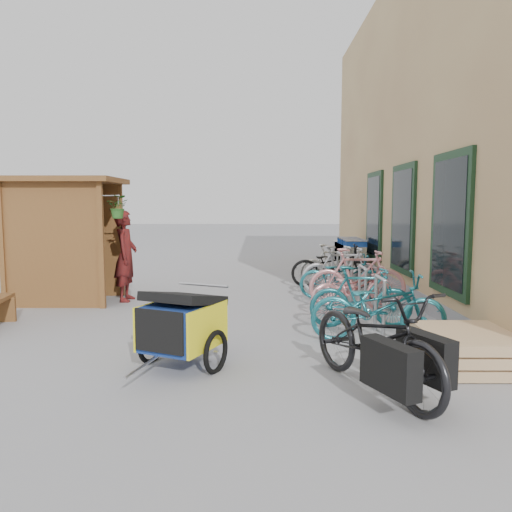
{
  "coord_description": "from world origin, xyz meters",
  "views": [
    {
      "loc": [
        0.53,
        -7.12,
        1.91
      ],
      "look_at": [
        0.5,
        1.5,
        1.0
      ],
      "focal_mm": 35.0,
      "sensor_mm": 36.0,
      "label": 1
    }
  ],
  "objects_px": {
    "child_trailer": "(182,323)",
    "kiosk": "(60,222)",
    "bike_3": "(358,277)",
    "bike_4": "(342,276)",
    "bike_1": "(362,297)",
    "bike_7": "(333,265)",
    "bike_2": "(353,289)",
    "cargo_bike": "(377,340)",
    "bike_5": "(342,270)",
    "bike_0": "(378,307)",
    "pallet_stack": "(468,349)",
    "person_kiosk": "(126,256)",
    "bike_6": "(333,266)",
    "shopping_carts": "(348,253)"
  },
  "relations": [
    {
      "from": "bike_3",
      "to": "bike_6",
      "type": "bearing_deg",
      "value": 4.33
    },
    {
      "from": "bike_0",
      "to": "bike_1",
      "type": "xyz_separation_m",
      "value": [
        -0.07,
        0.78,
        -0.01
      ]
    },
    {
      "from": "kiosk",
      "to": "bike_1",
      "type": "relative_size",
      "value": 1.56
    },
    {
      "from": "bike_3",
      "to": "bike_5",
      "type": "height_order",
      "value": "bike_3"
    },
    {
      "from": "shopping_carts",
      "to": "bike_3",
      "type": "distance_m",
      "value": 4.37
    },
    {
      "from": "bike_1",
      "to": "cargo_bike",
      "type": "bearing_deg",
      "value": 171.83
    },
    {
      "from": "pallet_stack",
      "to": "bike_6",
      "type": "height_order",
      "value": "bike_6"
    },
    {
      "from": "bike_2",
      "to": "bike_3",
      "type": "relative_size",
      "value": 0.88
    },
    {
      "from": "person_kiosk",
      "to": "bike_0",
      "type": "relative_size",
      "value": 0.96
    },
    {
      "from": "bike_5",
      "to": "bike_7",
      "type": "height_order",
      "value": "bike_5"
    },
    {
      "from": "child_trailer",
      "to": "kiosk",
      "type": "bearing_deg",
      "value": 151.35
    },
    {
      "from": "bike_1",
      "to": "bike_4",
      "type": "bearing_deg",
      "value": -2.23
    },
    {
      "from": "bike_1",
      "to": "bike_4",
      "type": "relative_size",
      "value": 0.93
    },
    {
      "from": "kiosk",
      "to": "pallet_stack",
      "type": "relative_size",
      "value": 2.08
    },
    {
      "from": "cargo_bike",
      "to": "pallet_stack",
      "type": "bearing_deg",
      "value": 8.47
    },
    {
      "from": "bike_1",
      "to": "bike_6",
      "type": "relative_size",
      "value": 0.85
    },
    {
      "from": "bike_3",
      "to": "pallet_stack",
      "type": "bearing_deg",
      "value": -169.6
    },
    {
      "from": "pallet_stack",
      "to": "bike_2",
      "type": "relative_size",
      "value": 0.75
    },
    {
      "from": "bike_5",
      "to": "cargo_bike",
      "type": "bearing_deg",
      "value": 174.67
    },
    {
      "from": "bike_2",
      "to": "bike_4",
      "type": "bearing_deg",
      "value": -18.87
    },
    {
      "from": "cargo_bike",
      "to": "bike_5",
      "type": "height_order",
      "value": "cargo_bike"
    },
    {
      "from": "bike_4",
      "to": "bike_7",
      "type": "bearing_deg",
      "value": -0.85
    },
    {
      "from": "bike_3",
      "to": "bike_4",
      "type": "distance_m",
      "value": 0.79
    },
    {
      "from": "shopping_carts",
      "to": "cargo_bike",
      "type": "height_order",
      "value": "cargo_bike"
    },
    {
      "from": "child_trailer",
      "to": "pallet_stack",
      "type": "bearing_deg",
      "value": 25.26
    },
    {
      "from": "bike_3",
      "to": "bike_4",
      "type": "height_order",
      "value": "bike_3"
    },
    {
      "from": "cargo_bike",
      "to": "bike_5",
      "type": "xyz_separation_m",
      "value": [
        0.59,
        5.51,
        -0.02
      ]
    },
    {
      "from": "person_kiosk",
      "to": "bike_4",
      "type": "relative_size",
      "value": 1.04
    },
    {
      "from": "bike_0",
      "to": "bike_6",
      "type": "distance_m",
      "value": 4.49
    },
    {
      "from": "cargo_bike",
      "to": "bike_5",
      "type": "relative_size",
      "value": 1.27
    },
    {
      "from": "bike_4",
      "to": "bike_7",
      "type": "relative_size",
      "value": 1.06
    },
    {
      "from": "pallet_stack",
      "to": "shopping_carts",
      "type": "height_order",
      "value": "shopping_carts"
    },
    {
      "from": "kiosk",
      "to": "child_trailer",
      "type": "xyz_separation_m",
      "value": [
        2.93,
        -3.91,
        -1.03
      ]
    },
    {
      "from": "pallet_stack",
      "to": "bike_4",
      "type": "distance_m",
      "value": 4.29
    },
    {
      "from": "bike_3",
      "to": "bike_0",
      "type": "bearing_deg",
      "value": 175.71
    },
    {
      "from": "bike_1",
      "to": "bike_7",
      "type": "relative_size",
      "value": 0.99
    },
    {
      "from": "person_kiosk",
      "to": "bike_6",
      "type": "relative_size",
      "value": 0.95
    },
    {
      "from": "kiosk",
      "to": "bike_5",
      "type": "bearing_deg",
      "value": 8.43
    },
    {
      "from": "pallet_stack",
      "to": "bike_0",
      "type": "xyz_separation_m",
      "value": [
        -0.81,
        1.05,
        0.28
      ]
    },
    {
      "from": "bike_4",
      "to": "bike_5",
      "type": "height_order",
      "value": "bike_5"
    },
    {
      "from": "child_trailer",
      "to": "bike_4",
      "type": "xyz_separation_m",
      "value": [
        2.59,
        4.26,
        -0.08
      ]
    },
    {
      "from": "bike_4",
      "to": "bike_5",
      "type": "xyz_separation_m",
      "value": [
        0.08,
        0.48,
        0.07
      ]
    },
    {
      "from": "bike_1",
      "to": "bike_3",
      "type": "xyz_separation_m",
      "value": [
        0.26,
        1.61,
        0.06
      ]
    },
    {
      "from": "child_trailer",
      "to": "bike_4",
      "type": "relative_size",
      "value": 0.94
    },
    {
      "from": "pallet_stack",
      "to": "bike_3",
      "type": "relative_size",
      "value": 0.66
    },
    {
      "from": "kiosk",
      "to": "bike_7",
      "type": "relative_size",
      "value": 1.55
    },
    {
      "from": "shopping_carts",
      "to": "bike_7",
      "type": "bearing_deg",
      "value": -109.89
    },
    {
      "from": "bike_2",
      "to": "bike_3",
      "type": "xyz_separation_m",
      "value": [
        0.18,
        0.5,
        0.13
      ]
    },
    {
      "from": "pallet_stack",
      "to": "bike_1",
      "type": "relative_size",
      "value": 0.75
    },
    {
      "from": "bike_6",
      "to": "bike_7",
      "type": "xyz_separation_m",
      "value": [
        0.06,
        0.29,
        -0.01
      ]
    }
  ]
}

